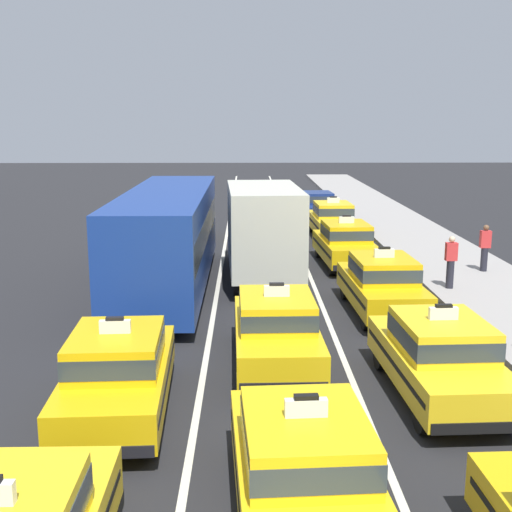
% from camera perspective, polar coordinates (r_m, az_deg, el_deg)
% --- Properties ---
extents(lane_stripe_left_center, '(0.14, 80.00, 0.01)m').
position_cam_1_polar(lane_stripe_left_center, '(25.23, -2.98, -0.78)').
color(lane_stripe_left_center, silver).
rests_on(lane_stripe_left_center, ground).
extents(lane_stripe_center_right, '(0.14, 80.00, 0.01)m').
position_cam_1_polar(lane_stripe_center_right, '(25.31, 4.27, -0.75)').
color(lane_stripe_center_right, silver).
rests_on(lane_stripe_center_right, ground).
extents(sidewalk_curb, '(4.00, 90.00, 0.15)m').
position_cam_1_polar(sidewalk_curb, '(21.80, 20.32, -3.33)').
color(sidewalk_curb, '#9E9993').
rests_on(sidewalk_curb, ground).
extents(taxi_left_second, '(2.01, 4.64, 1.96)m').
position_cam_1_polar(taxi_left_second, '(12.69, -11.82, -9.72)').
color(taxi_left_second, black).
rests_on(taxi_left_second, ground).
extents(bus_left_third, '(2.52, 11.20, 3.22)m').
position_cam_1_polar(bus_left_third, '(21.54, -7.57, 1.89)').
color(bus_left_third, black).
rests_on(bus_left_third, ground).
extents(taxi_center_nearest, '(2.06, 4.65, 1.96)m').
position_cam_1_polar(taxi_center_nearest, '(9.35, 4.16, -17.69)').
color(taxi_center_nearest, black).
rests_on(taxi_center_nearest, ground).
extents(taxi_center_second, '(1.92, 4.60, 1.96)m').
position_cam_1_polar(taxi_center_second, '(14.82, 1.74, -6.30)').
color(taxi_center_second, black).
rests_on(taxi_center_second, ground).
extents(box_truck_center_third, '(2.54, 7.06, 3.27)m').
position_cam_1_polar(box_truck_center_third, '(22.82, 0.54, 2.44)').
color(box_truck_center_third, black).
rests_on(box_truck_center_third, ground).
extents(taxi_center_fourth, '(1.83, 4.56, 1.96)m').
position_cam_1_polar(taxi_center_fourth, '(30.35, 0.17, 3.05)').
color(taxi_center_fourth, black).
rests_on(taxi_center_fourth, ground).
extents(taxi_right_second, '(2.00, 4.63, 1.96)m').
position_cam_1_polar(taxi_right_second, '(13.69, 15.51, -8.28)').
color(taxi_right_second, black).
rests_on(taxi_right_second, ground).
extents(taxi_right_third, '(1.96, 4.62, 1.96)m').
position_cam_1_polar(taxi_right_third, '(19.14, 10.82, -2.34)').
color(taxi_right_third, black).
rests_on(taxi_right_third, ground).
extents(taxi_right_fourth, '(2.03, 4.64, 1.96)m').
position_cam_1_polar(taxi_right_fourth, '(25.13, 7.71, 1.12)').
color(taxi_right_fourth, black).
rests_on(taxi_right_fourth, ground).
extents(taxi_right_fifth, '(1.94, 4.61, 1.96)m').
position_cam_1_polar(taxi_right_fifth, '(31.09, 6.61, 3.18)').
color(taxi_right_fifth, black).
rests_on(taxi_right_fifth, ground).
extents(sedan_right_sixth, '(2.00, 4.39, 1.58)m').
position_cam_1_polar(sedan_right_sixth, '(36.26, 5.26, 4.38)').
color(sedan_right_sixth, black).
rests_on(sedan_right_sixth, ground).
extents(pedestrian_mid_block, '(0.36, 0.24, 1.69)m').
position_cam_1_polar(pedestrian_mid_block, '(21.92, 16.45, -0.49)').
color(pedestrian_mid_block, '#23232D').
rests_on(pedestrian_mid_block, sidewalk_curb).
extents(pedestrian_trailing, '(0.36, 0.24, 1.67)m').
position_cam_1_polar(pedestrian_trailing, '(24.76, 19.13, 0.68)').
color(pedestrian_trailing, '#23232D').
rests_on(pedestrian_trailing, sidewalk_curb).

